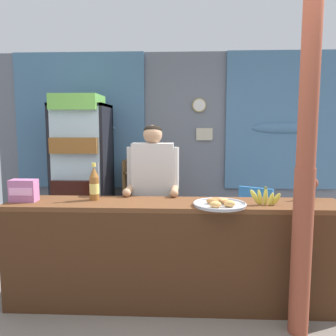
{
  "coord_description": "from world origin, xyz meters",
  "views": [
    {
      "loc": [
        0.02,
        -2.6,
        1.6
      ],
      "look_at": [
        -0.15,
        0.97,
        1.16
      ],
      "focal_mm": 37.22,
      "sensor_mm": 36.0,
      "label": 1
    }
  ],
  "objects": [
    {
      "name": "plastic_lawn_chair",
      "position": [
        0.95,
        1.65,
        0.49
      ],
      "size": [
        0.6,
        0.6,
        0.86
      ],
      "color": "#3884D6",
      "rests_on": "ground"
    },
    {
      "name": "drink_fridge",
      "position": [
        -1.36,
        2.03,
        1.1
      ],
      "size": [
        0.72,
        0.76,
        1.99
      ],
      "color": "black",
      "rests_on": "ground"
    },
    {
      "name": "snack_box_wafer",
      "position": [
        -1.39,
        0.35,
        1.03
      ],
      "size": [
        0.23,
        0.13,
        0.19
      ],
      "color": "#B76699",
      "rests_on": "stall_counter"
    },
    {
      "name": "timber_post",
      "position": [
        0.91,
        -0.03,
        1.23
      ],
      "size": [
        0.17,
        0.15,
        2.58
      ],
      "color": "brown",
      "rests_on": "ground"
    },
    {
      "name": "bottle_shelf_rack",
      "position": [
        -0.6,
        2.26,
        0.58
      ],
      "size": [
        0.48,
        0.28,
        1.12
      ],
      "color": "brown",
      "rests_on": "ground"
    },
    {
      "name": "back_wall_curtained",
      "position": [
        -0.03,
        2.65,
        1.38
      ],
      "size": [
        5.61,
        0.22,
        2.66
      ],
      "color": "slate",
      "rests_on": "ground"
    },
    {
      "name": "stall_counter",
      "position": [
        -0.06,
        0.27,
        0.56
      ],
      "size": [
        2.93,
        0.49,
        0.93
      ],
      "color": "brown",
      "rests_on": "ground"
    },
    {
      "name": "banana_bunch",
      "position": [
        0.7,
        0.3,
        0.99
      ],
      "size": [
        0.28,
        0.06,
        0.16
      ],
      "color": "#DBCC42",
      "rests_on": "stall_counter"
    },
    {
      "name": "ground_plane",
      "position": [
        0.0,
        1.04,
        0.0
      ],
      "size": [
        7.51,
        7.51,
        0.0
      ],
      "primitive_type": "plane",
      "color": "slate"
    },
    {
      "name": "shopkeeper",
      "position": [
        -0.29,
        0.85,
        1.01
      ],
      "size": [
        0.52,
        0.42,
        1.6
      ],
      "color": "#28282D",
      "rests_on": "ground"
    },
    {
      "name": "soda_bottle_cola",
      "position": [
        1.17,
        0.55,
        1.04
      ],
      "size": [
        0.08,
        0.08,
        0.25
      ],
      "color": "black",
      "rests_on": "stall_counter"
    },
    {
      "name": "soda_bottle_iced_tea",
      "position": [
        -0.78,
        0.44,
        1.07
      ],
      "size": [
        0.09,
        0.09,
        0.33
      ],
      "color": "brown",
      "rests_on": "stall_counter"
    },
    {
      "name": "pastry_tray",
      "position": [
        0.32,
        0.24,
        0.95
      ],
      "size": [
        0.44,
        0.44,
        0.07
      ],
      "color": "#BCBCC1",
      "rests_on": "stall_counter"
    }
  ]
}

